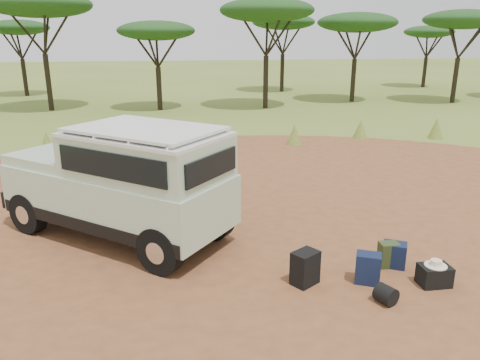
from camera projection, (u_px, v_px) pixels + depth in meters
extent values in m
plane|color=#5C7128|center=(268.00, 241.00, 9.64)|extent=(140.00, 140.00, 0.00)
cylinder|color=brown|center=(268.00, 241.00, 9.64)|extent=(23.00, 23.00, 0.01)
cone|color=#5C7128|center=(47.00, 143.00, 16.34)|extent=(0.60, 0.60, 0.85)
cone|color=#5C7128|center=(136.00, 137.00, 17.70)|extent=(0.60, 0.60, 0.70)
cone|color=#5C7128|center=(215.00, 134.00, 17.78)|extent=(0.60, 0.60, 0.90)
cone|color=#5C7128|center=(294.00, 134.00, 17.91)|extent=(0.60, 0.60, 0.80)
cone|color=#5C7128|center=(360.00, 129.00, 19.07)|extent=(0.60, 0.60, 0.75)
cone|color=#5C7128|center=(436.00, 128.00, 18.98)|extent=(0.60, 0.60, 0.85)
cylinder|color=black|center=(48.00, 83.00, 25.75)|extent=(0.28, 0.28, 3.06)
ellipsoid|color=#163D17|center=(39.00, 4.00, 24.54)|extent=(5.50, 5.50, 1.38)
cylinder|color=black|center=(159.00, 89.00, 26.08)|extent=(0.28, 0.28, 2.34)
ellipsoid|color=#163D17|center=(156.00, 31.00, 25.16)|extent=(4.20, 4.20, 1.05)
cylinder|color=black|center=(266.00, 82.00, 26.60)|extent=(0.28, 0.28, 2.93)
ellipsoid|color=#163D17|center=(267.00, 10.00, 25.45)|extent=(5.20, 5.20, 1.30)
cylinder|color=black|center=(353.00, 81.00, 29.23)|extent=(0.28, 0.28, 2.61)
ellipsoid|color=#163D17|center=(357.00, 22.00, 28.20)|extent=(4.80, 4.80, 1.20)
cylinder|color=black|center=(455.00, 81.00, 28.78)|extent=(0.28, 0.28, 2.70)
ellipsoid|color=#163D17|center=(463.00, 19.00, 27.72)|extent=(4.60, 4.60, 1.15)
cylinder|color=black|center=(25.00, 78.00, 31.93)|extent=(0.28, 0.28, 2.48)
ellipsoid|color=#163D17|center=(18.00, 27.00, 30.95)|extent=(4.00, 4.00, 1.00)
cylinder|color=black|center=(282.00, 73.00, 34.37)|extent=(0.28, 0.28, 2.70)
ellipsoid|color=#163D17|center=(283.00, 22.00, 33.30)|extent=(4.50, 4.50, 1.12)
cylinder|color=black|center=(424.00, 72.00, 37.32)|extent=(0.28, 0.28, 2.34)
ellipsoid|color=#163D17|center=(429.00, 32.00, 36.40)|extent=(3.80, 3.80, 0.95)
cube|color=#AFC5A8|center=(118.00, 193.00, 9.63)|extent=(4.89, 4.54, 1.00)
cube|color=black|center=(119.00, 210.00, 9.74)|extent=(4.84, 4.51, 0.25)
cube|color=#AFC5A8|center=(147.00, 156.00, 8.95)|extent=(3.46, 3.33, 0.79)
cube|color=silver|center=(145.00, 134.00, 8.83)|extent=(3.48, 3.36, 0.06)
cube|color=silver|center=(145.00, 129.00, 8.79)|extent=(3.23, 3.11, 0.05)
cube|color=#AFC5A8|center=(64.00, 156.00, 10.16)|extent=(2.52, 2.53, 0.21)
cube|color=black|center=(92.00, 145.00, 9.64)|extent=(1.16, 1.34, 0.55)
cube|color=black|center=(110.00, 166.00, 8.15)|extent=(1.95, 1.64, 0.47)
cube|color=black|center=(177.00, 144.00, 9.73)|extent=(1.95, 1.64, 0.47)
cube|color=black|center=(212.00, 167.00, 8.24)|extent=(1.04, 1.23, 0.44)
cube|color=black|center=(41.00, 189.00, 10.89)|extent=(1.34, 1.56, 0.36)
cylinder|color=black|center=(33.00, 153.00, 10.69)|extent=(0.93, 1.09, 0.07)
cylinder|color=black|center=(36.00, 176.00, 10.86)|extent=(0.93, 1.09, 0.07)
cylinder|color=silver|center=(22.00, 165.00, 10.52)|extent=(0.21, 0.23, 0.23)
cylinder|color=silver|center=(44.00, 159.00, 11.01)|extent=(0.21, 0.23, 0.23)
cube|color=silver|center=(38.00, 183.00, 10.89)|extent=(0.32, 0.37, 0.13)
cylinder|color=black|center=(127.00, 143.00, 10.39)|extent=(0.12, 0.12, 0.87)
cylinder|color=black|center=(28.00, 213.00, 9.93)|extent=(0.87, 0.80, 0.89)
cylinder|color=black|center=(90.00, 191.00, 11.34)|extent=(0.87, 0.80, 0.89)
cylinder|color=black|center=(161.00, 250.00, 8.22)|extent=(0.87, 0.80, 0.89)
cylinder|color=black|center=(213.00, 219.00, 9.62)|extent=(0.87, 0.80, 0.89)
cylinder|color=brown|center=(171.00, 194.00, 10.41)|extent=(0.36, 0.36, 1.36)
cube|color=black|center=(305.00, 268.00, 7.89)|extent=(0.54, 0.51, 0.60)
cube|color=#131D3D|center=(368.00, 268.00, 7.94)|extent=(0.50, 0.44, 0.54)
cube|color=#303A1A|center=(388.00, 255.00, 8.50)|extent=(0.35, 0.26, 0.47)
cube|color=#131D3D|center=(394.00, 255.00, 8.51)|extent=(0.51, 0.47, 0.46)
cube|color=black|center=(434.00, 276.00, 7.89)|extent=(0.52, 0.37, 0.36)
cylinder|color=black|center=(386.00, 295.00, 7.37)|extent=(0.40, 0.40, 0.30)
cylinder|color=beige|center=(436.00, 266.00, 7.83)|extent=(0.37, 0.37, 0.02)
cylinder|color=beige|center=(436.00, 263.00, 7.81)|extent=(0.18, 0.18, 0.09)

